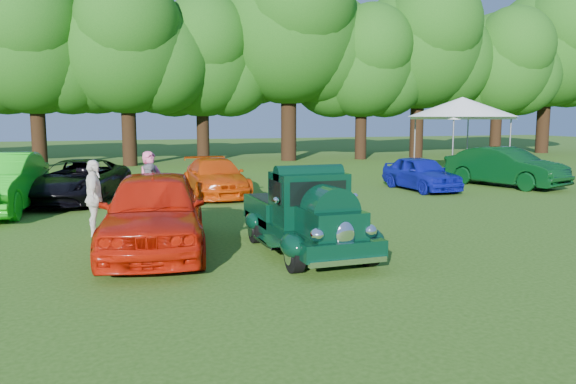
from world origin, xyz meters
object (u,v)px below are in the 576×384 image
object	(u,v)px
red_convertible	(154,211)
back_car_orange	(215,177)
back_car_blue	(421,173)
spectator_grey	(151,194)
back_car_black	(78,181)
spectator_pink	(151,187)
back_car_green	(505,167)
hero_pickup	(305,217)
canopy_tent	(462,108)
spectator_white	(94,198)

from	to	relation	value
red_convertible	back_car_orange	distance (m)	8.38
back_car_blue	spectator_grey	world-z (taller)	spectator_grey
back_car_black	spectator_pink	distance (m)	4.88
spectator_grey	back_car_green	bearing A→B (deg)	44.17
red_convertible	spectator_pink	distance (m)	3.37
back_car_green	spectator_pink	size ratio (longest dim) A/B	2.53
back_car_orange	spectator_pink	distance (m)	5.23
hero_pickup	back_car_green	world-z (taller)	hero_pickup
hero_pickup	back_car_blue	size ratio (longest dim) A/B	1.12
red_convertible	back_car_green	xyz separation A→B (m)	(14.34, 6.62, -0.06)
back_car_black	spectator_pink	xyz separation A→B (m)	(1.91, -4.48, 0.25)
back_car_blue	back_car_green	size ratio (longest dim) A/B	0.80
back_car_black	back_car_blue	world-z (taller)	back_car_black
back_car_blue	canopy_tent	distance (m)	6.09
hero_pickup	spectator_white	distance (m)	5.10
red_convertible	back_car_orange	bearing A→B (deg)	78.78
spectator_white	red_convertible	bearing A→B (deg)	-146.62
back_car_blue	back_car_orange	bearing A→B (deg)	171.00
back_car_orange	canopy_tent	xyz separation A→B (m)	(11.95, 2.40, 2.53)
red_convertible	back_car_blue	bearing A→B (deg)	41.60
back_car_orange	spectator_white	bearing A→B (deg)	-124.81
spectator_pink	spectator_white	size ratio (longest dim) A/B	1.06
back_car_orange	red_convertible	bearing A→B (deg)	-110.08
back_car_black	spectator_white	xyz separation A→B (m)	(0.50, -5.77, 0.20)
back_car_orange	spectator_pink	world-z (taller)	spectator_pink
hero_pickup	spectator_grey	size ratio (longest dim) A/B	2.70
hero_pickup	red_convertible	xyz separation A→B (m)	(-2.92, 1.00, 0.12)
back_car_black	back_car_orange	distance (m)	4.55
hero_pickup	red_convertible	distance (m)	3.09
hero_pickup	back_car_green	bearing A→B (deg)	33.72
back_car_orange	spectator_white	size ratio (longest dim) A/B	2.52
hero_pickup	back_car_green	size ratio (longest dim) A/B	0.89
red_convertible	back_car_blue	size ratio (longest dim) A/B	1.31
red_convertible	back_car_black	distance (m)	8.01
back_car_blue	canopy_tent	bearing A→B (deg)	38.49
spectator_pink	back_car_green	bearing A→B (deg)	-15.58
spectator_grey	back_car_orange	bearing A→B (deg)	90.90
spectator_grey	canopy_tent	world-z (taller)	canopy_tent
back_car_orange	back_car_green	size ratio (longest dim) A/B	0.94
spectator_grey	spectator_white	size ratio (longest dim) A/B	0.88
back_car_green	spectator_white	world-z (taller)	spectator_white
hero_pickup	spectator_white	xyz separation A→B (m)	(-4.08, 3.06, 0.17)
spectator_grey	canopy_tent	distance (m)	16.41
back_car_blue	spectator_pink	distance (m)	10.85
spectator_pink	canopy_tent	bearing A→B (deg)	-3.32
back_car_black	back_car_orange	xyz separation A→B (m)	(4.55, 0.02, -0.04)
back_car_blue	spectator_pink	world-z (taller)	spectator_pink
red_convertible	canopy_tent	size ratio (longest dim) A/B	1.01
back_car_black	spectator_white	size ratio (longest dim) A/B	2.78
back_car_blue	red_convertible	bearing A→B (deg)	-148.17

